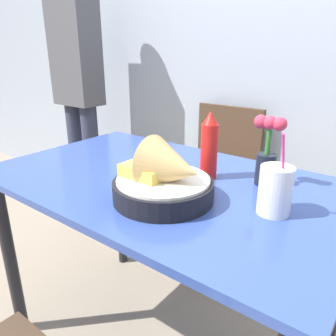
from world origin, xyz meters
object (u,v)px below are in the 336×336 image
object	(u,v)px
ketchup_bottle	(209,146)
drink_cup	(275,192)
chair_far_window	(220,169)
flower_vase	(267,152)
person_standing	(77,79)
food_basket	(166,180)

from	to	relation	value
ketchup_bottle	drink_cup	size ratio (longest dim) A/B	1.00
chair_far_window	flower_vase	distance (m)	0.85
chair_far_window	drink_cup	distance (m)	1.02
chair_far_window	flower_vase	size ratio (longest dim) A/B	3.87
chair_far_window	ketchup_bottle	world-z (taller)	ketchup_bottle
drink_cup	person_standing	size ratio (longest dim) A/B	0.13
food_basket	flower_vase	world-z (taller)	flower_vase
chair_far_window	food_basket	xyz separation A→B (m)	(0.31, -0.90, 0.30)
ketchup_bottle	drink_cup	world-z (taller)	same
flower_vase	person_standing	bearing A→B (deg)	164.40
person_standing	chair_far_window	bearing A→B (deg)	11.93
ketchup_bottle	flower_vase	bearing A→B (deg)	18.78
food_basket	person_standing	xyz separation A→B (m)	(-1.27, 0.70, 0.16)
ketchup_bottle	flower_vase	xyz separation A→B (m)	(0.18, 0.06, -0.00)
food_basket	ketchup_bottle	xyz separation A→B (m)	(0.00, 0.23, 0.05)
flower_vase	person_standing	xyz separation A→B (m)	(-1.45, 0.40, 0.12)
ketchup_bottle	chair_far_window	bearing A→B (deg)	114.89
food_basket	flower_vase	distance (m)	0.34
food_basket	person_standing	bearing A→B (deg)	151.28
chair_far_window	flower_vase	xyz separation A→B (m)	(0.49, -0.61, 0.35)
chair_far_window	person_standing	distance (m)	1.09
food_basket	flower_vase	bearing A→B (deg)	58.53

